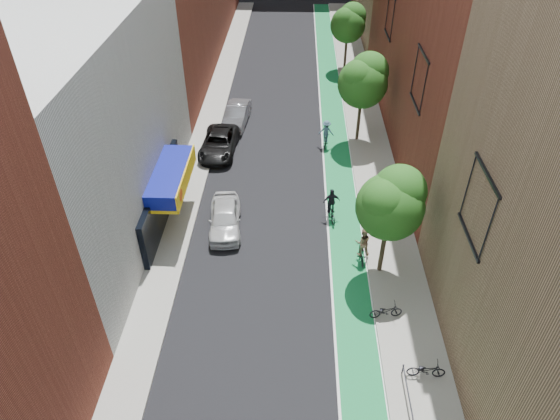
# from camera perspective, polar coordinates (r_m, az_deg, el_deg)

# --- Properties ---
(bike_lane) EXTENTS (2.00, 68.00, 0.01)m
(bike_lane) POSITION_cam_1_polar(r_m,az_deg,el_deg) (40.29, 6.20, 9.37)
(bike_lane) COLOR #167C34
(bike_lane) RESTS_ON ground
(sidewalk_left) EXTENTS (2.00, 68.00, 0.15)m
(sidewalk_left) POSITION_cam_1_polar(r_m,az_deg,el_deg) (40.74, -8.16, 9.65)
(sidewalk_left) COLOR gray
(sidewalk_left) RESTS_ON ground
(sidewalk_right) EXTENTS (3.00, 68.00, 0.15)m
(sidewalk_right) POSITION_cam_1_polar(r_m,az_deg,el_deg) (40.53, 9.78, 9.31)
(sidewalk_right) COLOR gray
(sidewalk_right) RESTS_ON ground
(building_left_white) EXTENTS (8.00, 20.00, 12.00)m
(building_left_white) POSITION_cam_1_polar(r_m,az_deg,el_deg) (29.31, -22.53, 8.33)
(building_left_white) COLOR silver
(building_left_white) RESTS_ON ground
(tree_near) EXTENTS (3.40, 3.36, 6.42)m
(tree_near) POSITION_cam_1_polar(r_m,az_deg,el_deg) (24.62, 12.63, 0.91)
(tree_near) COLOR #332619
(tree_near) RESTS_ON ground
(tree_mid) EXTENTS (3.55, 3.53, 6.74)m
(tree_mid) POSITION_cam_1_polar(r_m,az_deg,el_deg) (36.57, 9.54, 14.51)
(tree_mid) COLOR #332619
(tree_mid) RESTS_ON ground
(tree_far) EXTENTS (3.30, 3.25, 6.21)m
(tree_far) POSITION_cam_1_polar(r_m,az_deg,el_deg) (49.79, 7.84, 20.51)
(tree_far) COLOR #332619
(tree_far) RESTS_ON ground
(parked_car_white) EXTENTS (2.25, 4.68, 1.54)m
(parked_car_white) POSITION_cam_1_polar(r_m,az_deg,el_deg) (29.45, -6.32, -0.88)
(parked_car_white) COLOR silver
(parked_car_white) RESTS_ON ground
(parked_car_black) EXTENTS (2.62, 5.32, 1.45)m
(parked_car_black) POSITION_cam_1_polar(r_m,az_deg,el_deg) (36.73, -7.00, 7.57)
(parked_car_black) COLOR black
(parked_car_black) RESTS_ON ground
(parked_car_silver) EXTENTS (2.04, 4.77, 1.53)m
(parked_car_silver) POSITION_cam_1_polar(r_m,az_deg,el_deg) (40.47, -4.96, 10.80)
(parked_car_silver) COLOR gray
(parked_car_silver) RESTS_ON ground
(cyclist_lane_near) EXTENTS (0.88, 1.63, 2.11)m
(cyclist_lane_near) POSITION_cam_1_polar(r_m,az_deg,el_deg) (27.47, 9.38, -4.16)
(cyclist_lane_near) COLOR black
(cyclist_lane_near) RESTS_ON ground
(cyclist_lane_mid) EXTENTS (1.05, 1.98, 2.05)m
(cyclist_lane_mid) POSITION_cam_1_polar(r_m,az_deg,el_deg) (30.20, 5.88, 0.24)
(cyclist_lane_mid) COLOR black
(cyclist_lane_mid) RESTS_ON ground
(cyclist_lane_far) EXTENTS (1.20, 1.56, 2.06)m
(cyclist_lane_far) POSITION_cam_1_polar(r_m,az_deg,el_deg) (37.26, 5.29, 8.58)
(cyclist_lane_far) COLOR black
(cyclist_lane_far) RESTS_ON ground
(parked_bike_near) EXTENTS (1.66, 0.60, 0.87)m
(parked_bike_near) POSITION_cam_1_polar(r_m,az_deg,el_deg) (23.27, 16.38, -17.12)
(parked_bike_near) COLOR black
(parked_bike_near) RESTS_ON sidewalk_right
(parked_bike_far) EXTENTS (1.67, 0.80, 0.85)m
(parked_bike_far) POSITION_cam_1_polar(r_m,az_deg,el_deg) (24.94, 12.02, -11.21)
(parked_bike_far) COLOR black
(parked_bike_far) RESTS_ON sidewalk_right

